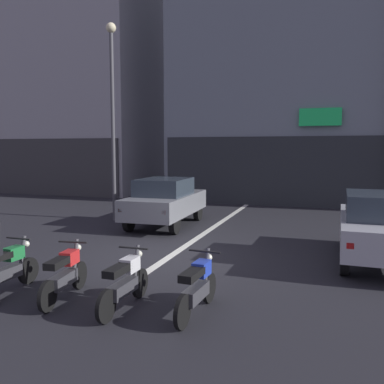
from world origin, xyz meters
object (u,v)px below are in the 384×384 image
object	(u,v)px
car_grey_crossing_near	(165,200)
motorcycle_white_row_centre	(125,282)
motorcycle_green_row_leftmost	(6,269)
motorcycle_red_row_left_mid	(65,274)
motorcycle_blue_row_right_mid	(197,287)
car_silver_parked_kerbside	(381,225)
street_lamp	(112,103)

from	to	relation	value
car_grey_crossing_near	motorcycle_white_row_centre	bearing A→B (deg)	-72.98
motorcycle_white_row_centre	motorcycle_green_row_leftmost	bearing A→B (deg)	-179.56
motorcycle_red_row_left_mid	motorcycle_white_row_centre	size ratio (longest dim) A/B	1.00
car_grey_crossing_near	motorcycle_blue_row_right_mid	bearing A→B (deg)	-63.91
car_grey_crossing_near	motorcycle_red_row_left_mid	size ratio (longest dim) A/B	2.49
car_grey_crossing_near	motorcycle_red_row_left_mid	bearing A→B (deg)	-82.30
car_grey_crossing_near	car_silver_parked_kerbside	world-z (taller)	same
car_grey_crossing_near	motorcycle_green_row_leftmost	xyz separation A→B (m)	(-0.26, -7.06, -0.43)
motorcycle_blue_row_right_mid	motorcycle_green_row_leftmost	bearing A→B (deg)	-177.09
street_lamp	motorcycle_blue_row_right_mid	bearing A→B (deg)	-52.64
motorcycle_green_row_leftmost	car_silver_parked_kerbside	bearing A→B (deg)	32.94
car_grey_crossing_near	motorcycle_green_row_leftmost	distance (m)	7.08
car_grey_crossing_near	motorcycle_red_row_left_mid	xyz separation A→B (m)	(0.94, -6.98, -0.43)
street_lamp	motorcycle_white_row_centre	bearing A→B (deg)	-59.69
motorcycle_red_row_left_mid	motorcycle_blue_row_right_mid	xyz separation A→B (m)	(2.42, 0.10, 0.00)
motorcycle_blue_row_right_mid	motorcycle_red_row_left_mid	bearing A→B (deg)	-177.56
car_silver_parked_kerbside	street_lamp	bearing A→B (deg)	160.20
motorcycle_green_row_leftmost	car_grey_crossing_near	bearing A→B (deg)	87.86
motorcycle_green_row_leftmost	motorcycle_blue_row_right_mid	xyz separation A→B (m)	(3.63, 0.18, 0.00)
motorcycle_green_row_leftmost	motorcycle_red_row_left_mid	bearing A→B (deg)	3.83
car_silver_parked_kerbside	street_lamp	xyz separation A→B (m)	(-8.70, 3.13, 3.41)
motorcycle_white_row_centre	street_lamp	bearing A→B (deg)	120.31
motorcycle_green_row_leftmost	motorcycle_red_row_left_mid	size ratio (longest dim) A/B	1.00
car_silver_parked_kerbside	motorcycle_blue_row_right_mid	size ratio (longest dim) A/B	2.47
street_lamp	motorcycle_green_row_leftmost	size ratio (longest dim) A/B	4.24
car_grey_crossing_near	motorcycle_green_row_leftmost	bearing A→B (deg)	-92.14
motorcycle_green_row_leftmost	street_lamp	bearing A→B (deg)	104.61
car_silver_parked_kerbside	motorcycle_red_row_left_mid	size ratio (longest dim) A/B	2.49
motorcycle_red_row_left_mid	street_lamp	bearing A→B (deg)	113.08
car_silver_parked_kerbside	motorcycle_blue_row_right_mid	distance (m)	5.23
car_silver_parked_kerbside	motorcycle_green_row_leftmost	world-z (taller)	car_silver_parked_kerbside
car_grey_crossing_near	car_silver_parked_kerbside	bearing A→B (deg)	-22.56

